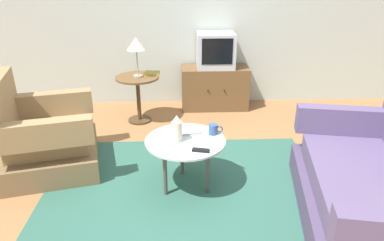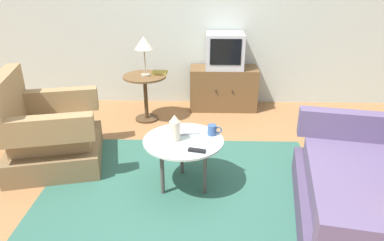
{
  "view_description": "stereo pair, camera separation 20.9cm",
  "coord_description": "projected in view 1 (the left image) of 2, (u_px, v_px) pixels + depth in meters",
  "views": [
    {
      "loc": [
        -0.11,
        -2.58,
        1.87
      ],
      "look_at": [
        0.02,
        0.41,
        0.55
      ],
      "focal_mm": 32.89,
      "sensor_mm": 36.0,
      "label": 1
    },
    {
      "loc": [
        0.1,
        -2.58,
        1.87
      ],
      "look_at": [
        0.02,
        0.41,
        0.55
      ],
      "focal_mm": 32.89,
      "sensor_mm": 36.0,
      "label": 2
    }
  ],
  "objects": [
    {
      "name": "side_table",
      "position": [
        138.0,
        89.0,
        4.45
      ],
      "size": [
        0.55,
        0.55,
        0.6
      ],
      "color": "brown",
      "rests_on": "ground"
    },
    {
      "name": "ground_plane",
      "position": [
        192.0,
        196.0,
        3.12
      ],
      "size": [
        16.0,
        16.0,
        0.0
      ],
      "primitive_type": "plane",
      "color": "olive"
    },
    {
      "name": "tv_remote_silver",
      "position": [
        191.0,
        133.0,
        3.17
      ],
      "size": [
        0.18,
        0.09,
        0.02
      ],
      "rotation": [
        0.0,
        0.0,
        0.23
      ],
      "color": "#B2B2B7",
      "rests_on": "coffee_table"
    },
    {
      "name": "back_wall",
      "position": [
        185.0,
        7.0,
        4.8
      ],
      "size": [
        9.0,
        0.12,
        2.7
      ],
      "primitive_type": "cube",
      "color": "#B2BCB2",
      "rests_on": "ground"
    },
    {
      "name": "vase",
      "position": [
        177.0,
        129.0,
        3.01
      ],
      "size": [
        0.09,
        0.09,
        0.24
      ],
      "color": "beige",
      "rests_on": "coffee_table"
    },
    {
      "name": "tv_remote_dark",
      "position": [
        201.0,
        150.0,
        2.88
      ],
      "size": [
        0.15,
        0.08,
        0.02
      ],
      "rotation": [
        0.0,
        0.0,
        6.04
      ],
      "color": "black",
      "rests_on": "coffee_table"
    },
    {
      "name": "couch",
      "position": [
        375.0,
        193.0,
        2.66
      ],
      "size": [
        1.2,
        1.83,
        0.89
      ],
      "rotation": [
        0.0,
        0.0,
        1.38
      ],
      "color": "#4B3E5C",
      "rests_on": "ground"
    },
    {
      "name": "armchair",
      "position": [
        42.0,
        139.0,
        3.43
      ],
      "size": [
        1.06,
        1.08,
        0.95
      ],
      "rotation": [
        0.0,
        0.0,
        -1.34
      ],
      "color": "brown",
      "rests_on": "ground"
    },
    {
      "name": "tv_stand",
      "position": [
        215.0,
        88.0,
        4.96
      ],
      "size": [
        0.92,
        0.44,
        0.59
      ],
      "color": "brown",
      "rests_on": "ground"
    },
    {
      "name": "table_lamp",
      "position": [
        136.0,
        45.0,
        4.22
      ],
      "size": [
        0.23,
        0.23,
        0.49
      ],
      "color": "#9E937A",
      "rests_on": "side_table"
    },
    {
      "name": "coffee_table",
      "position": [
        185.0,
        145.0,
        3.09
      ],
      "size": [
        0.71,
        0.71,
        0.48
      ],
      "color": "#B2C6C1",
      "rests_on": "ground"
    },
    {
      "name": "area_rug",
      "position": [
        186.0,
        185.0,
        3.27
      ],
      "size": [
        2.56,
        1.83,
        0.0
      ],
      "primitive_type": "cube",
      "color": "#2D5B4C",
      "rests_on": "ground"
    },
    {
      "name": "book",
      "position": [
        152.0,
        73.0,
        4.47
      ],
      "size": [
        0.2,
        0.18,
        0.03
      ],
      "rotation": [
        0.0,
        0.0,
        -0.06
      ],
      "color": "olive",
      "rests_on": "side_table"
    },
    {
      "name": "television",
      "position": [
        216.0,
        50.0,
        4.76
      ],
      "size": [
        0.5,
        0.44,
        0.47
      ],
      "color": "#B7B7BC",
      "rests_on": "tv_stand"
    },
    {
      "name": "mug",
      "position": [
        214.0,
        129.0,
        3.16
      ],
      "size": [
        0.13,
        0.08,
        0.09
      ],
      "color": "#335184",
      "rests_on": "coffee_table"
    }
  ]
}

